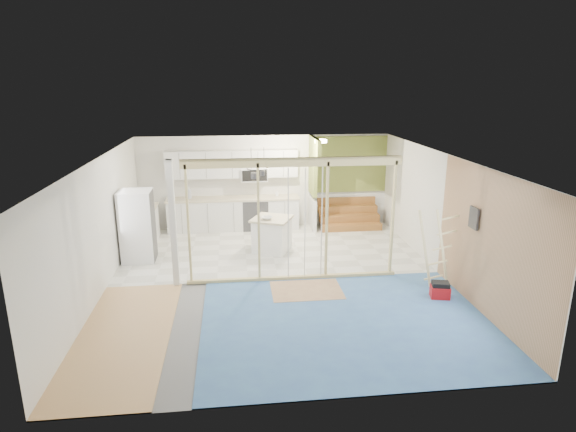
{
  "coord_description": "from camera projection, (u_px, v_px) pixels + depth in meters",
  "views": [
    {
      "loc": [
        -0.89,
        -9.32,
        4.04
      ],
      "look_at": [
        0.27,
        0.6,
        1.23
      ],
      "focal_mm": 30.0,
      "sensor_mm": 36.0,
      "label": 1
    }
  ],
  "objects": [
    {
      "name": "bowl",
      "position": [
        267.0,
        218.0,
        11.46
      ],
      "size": [
        0.33,
        0.33,
        0.07
      ],
      "primitive_type": "imported",
      "rotation": [
        0.0,
        0.0,
        -0.26
      ],
      "color": "silver",
      "rests_on": "island"
    },
    {
      "name": "soap_bottle_a",
      "position": [
        189.0,
        193.0,
        13.13
      ],
      "size": [
        0.16,
        0.16,
        0.33
      ],
      "primitive_type": "imported",
      "rotation": [
        0.0,
        0.0,
        0.31
      ],
      "color": "#A5AAB8",
      "rests_on": "base_cabinets"
    },
    {
      "name": "pot_rack",
      "position": [
        258.0,
        171.0,
        11.34
      ],
      "size": [
        0.52,
        0.52,
        0.72
      ],
      "color": "black",
      "rests_on": "room"
    },
    {
      "name": "toolbox",
      "position": [
        440.0,
        291.0,
        9.23
      ],
      "size": [
        0.4,
        0.34,
        0.34
      ],
      "rotation": [
        0.0,
        0.0,
        -0.22
      ],
      "color": "#B01013",
      "rests_on": "room"
    },
    {
      "name": "electrical_panel",
      "position": [
        474.0,
        218.0,
        8.71
      ],
      "size": [
        0.04,
        0.3,
        0.4
      ],
      "primitive_type": "cube",
      "color": "#3D3E43",
      "rests_on": "room"
    },
    {
      "name": "island",
      "position": [
        272.0,
        235.0,
        11.73
      ],
      "size": [
        1.16,
        1.16,
        0.86
      ],
      "rotation": [
        0.0,
        0.0,
        -0.42
      ],
      "color": "white",
      "rests_on": "room"
    },
    {
      "name": "sheathing_panel",
      "position": [
        492.0,
        247.0,
        8.23
      ],
      "size": [
        0.02,
        4.0,
        2.6
      ],
      "primitive_type": "cube",
      "color": "tan",
      "rests_on": "room"
    },
    {
      "name": "soap_bottle_b",
      "position": [
        277.0,
        193.0,
        13.45
      ],
      "size": [
        0.08,
        0.08,
        0.18
      ],
      "primitive_type": "imported",
      "rotation": [
        0.0,
        0.0,
        -0.05
      ],
      "color": "white",
      "rests_on": "base_cabinets"
    },
    {
      "name": "room",
      "position": [
        278.0,
        221.0,
        9.76
      ],
      "size": [
        7.01,
        8.01,
        2.61
      ],
      "color": "slate",
      "rests_on": "ground"
    },
    {
      "name": "green_partition",
      "position": [
        338.0,
        195.0,
        13.58
      ],
      "size": [
        2.25,
        1.51,
        2.6
      ],
      "color": "olive",
      "rests_on": "room"
    },
    {
      "name": "upper_cabinets",
      "position": [
        234.0,
        165.0,
        13.17
      ],
      "size": [
        3.6,
        0.41,
        0.85
      ],
      "color": "silver",
      "rests_on": "room"
    },
    {
      "name": "ladder",
      "position": [
        436.0,
        249.0,
        9.53
      ],
      "size": [
        0.88,
        0.05,
        1.63
      ],
      "rotation": [
        0.0,
        0.0,
        -0.03
      ],
      "color": "beige",
      "rests_on": "room"
    },
    {
      "name": "stud_frame",
      "position": [
        265.0,
        207.0,
        9.64
      ],
      "size": [
        4.66,
        0.14,
        2.6
      ],
      "color": "#CCBC7C",
      "rests_on": "room"
    },
    {
      "name": "floor_overlays",
      "position": [
        282.0,
        279.0,
        10.17
      ],
      "size": [
        7.0,
        8.0,
        0.03
      ],
      "color": "silver",
      "rests_on": "room"
    },
    {
      "name": "fridge",
      "position": [
        138.0,
        226.0,
        10.99
      ],
      "size": [
        0.73,
        0.71,
        1.67
      ],
      "rotation": [
        0.0,
        0.0,
        0.01
      ],
      "color": "white",
      "rests_on": "room"
    },
    {
      "name": "base_cabinets",
      "position": [
        208.0,
        218.0,
        13.02
      ],
      "size": [
        4.45,
        2.24,
        0.93
      ],
      "color": "silver",
      "rests_on": "room"
    },
    {
      "name": "ceiling_light",
      "position": [
        321.0,
        141.0,
        12.45
      ],
      "size": [
        0.32,
        0.32,
        0.08
      ],
      "primitive_type": "cylinder",
      "color": "#FFEABF",
      "rests_on": "room"
    }
  ]
}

